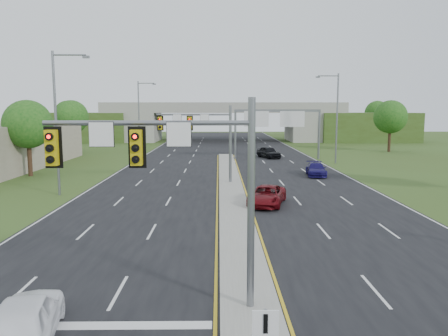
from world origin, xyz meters
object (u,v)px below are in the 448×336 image
car_far_a (267,195)px  car_far_c (269,152)px  signal_mast_near (180,170)px  car_far_b (316,169)px  signal_mast_far (205,131)px  overpass (224,124)px  sign_gantry (276,120)px  car_white (25,319)px

car_far_a → car_far_c: 30.25m
signal_mast_near → car_far_b: (11.03, 29.75, -4.05)m
signal_mast_far → overpass: 55.13m
car_far_c → sign_gantry: bearing=-78.2°
overpass → car_far_a: overpass is taller
car_white → signal_mast_far: bearing=-110.6°
signal_mast_near → car_far_c: signal_mast_near is taller
car_far_a → car_far_b: bearing=80.2°
car_white → car_far_b: size_ratio=0.96×
overpass → car_far_b: size_ratio=17.71×
signal_mast_near → sign_gantry: signal_mast_near is taller
signal_mast_far → car_far_c: size_ratio=1.51×
car_white → car_far_c: size_ratio=0.93×
signal_mast_far → car_far_b: 12.67m
car_white → car_far_b: car_white is taller
car_white → car_far_c: bearing=-116.0°
car_far_a → car_far_c: size_ratio=1.03×
car_far_b → signal_mast_near: bearing=-103.6°
signal_mast_far → car_far_a: bearing=-62.4°
signal_mast_far → car_white: 27.55m
overpass → car_far_a: size_ratio=16.71×
sign_gantry → signal_mast_far: bearing=-114.1°
sign_gantry → car_far_a: 29.44m
car_far_b → car_far_c: size_ratio=0.97×
signal_mast_near → signal_mast_far: (0.00, 25.00, 0.00)m
signal_mast_near → car_far_c: 47.15m
car_far_a → signal_mast_far: bearing=133.3°
sign_gantry → car_far_c: (-0.81, 1.28, -4.43)m
signal_mast_near → car_white: (-4.26, -1.93, -3.97)m
signal_mast_near → signal_mast_far: 25.00m
sign_gantry → car_far_c: sign_gantry is taller
signal_mast_near → car_far_b: 31.98m
signal_mast_far → sign_gantry: 21.91m
overpass → car_white: bearing=-94.5°
signal_mast_near → overpass: overpass is taller
sign_gantry → overpass: overpass is taller
signal_mast_far → car_far_a: signal_mast_far is taller
signal_mast_near → overpass: bearing=88.4°
signal_mast_near → sign_gantry: 45.88m
signal_mast_near → car_far_a: (4.58, 16.24, -4.04)m
overpass → signal_mast_far: bearing=-92.4°
car_far_b → signal_mast_far: bearing=-149.9°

